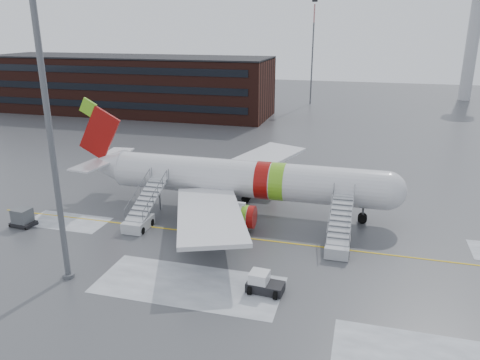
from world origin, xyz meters
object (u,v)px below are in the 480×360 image
(airliner, at_px, (236,179))
(airstair_aft, at_px, (141,216))
(light_mast_near, at_px, (45,98))
(uld_container, at_px, (23,218))
(airstair_fwd, at_px, (339,238))
(pushback_tug, at_px, (263,283))

(airliner, distance_m, airstair_aft, 10.37)
(airliner, relative_size, light_mast_near, 1.31)
(uld_container, bearing_deg, airstair_fwd, 5.84)
(airstair_fwd, distance_m, light_mast_near, 25.74)
(light_mast_near, bearing_deg, pushback_tug, 7.52)
(airstair_aft, relative_size, light_mast_near, 0.29)
(airliner, bearing_deg, pushback_tug, -67.36)
(airliner, xyz_separation_m, airstair_fwd, (11.06, -6.54, -2.35))
(uld_container, bearing_deg, airstair_aft, 15.38)
(airstair_fwd, bearing_deg, airstair_aft, 180.00)
(airstair_fwd, distance_m, pushback_tug, 9.73)
(airstair_aft, relative_size, uld_container, 3.39)
(airstair_fwd, relative_size, pushback_tug, 2.77)
(airstair_fwd, distance_m, uld_container, 30.02)
(airstair_aft, distance_m, uld_container, 11.53)
(airstair_aft, height_order, uld_container, airstair_aft)
(pushback_tug, relative_size, light_mast_near, 0.10)
(airliner, relative_size, airstair_aft, 4.55)
(airliner, distance_m, light_mast_near, 21.73)
(uld_container, bearing_deg, pushback_tug, -12.16)
(airliner, distance_m, pushback_tug, 16.48)
(pushback_tug, height_order, uld_container, uld_container)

